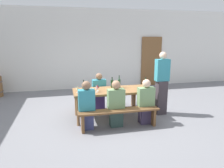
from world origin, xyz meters
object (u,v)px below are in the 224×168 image
object	(u,v)px
bench_near	(119,114)
seated_guest_near_1	(116,105)
wine_glass_3	(87,85)
wine_glass_4	(98,87)
wooden_door	(151,61)
wine_bottle_3	(112,84)
seated_guest_near_0	(87,106)
wine_bottle_2	(145,84)
standing_host	(162,84)
tasting_table	(112,93)
seated_guest_far_0	(99,93)
wine_glass_2	(97,87)
wine_glass_1	(77,88)
wine_bottle_0	(119,83)
wine_bottle_1	(84,88)
seated_guest_near_2	(146,103)
bench_far	(106,97)
wine_glass_0	(146,86)

from	to	relation	value
bench_near	seated_guest_near_1	xyz separation A→B (m)	(-0.04, 0.15, 0.17)
wine_glass_3	wine_glass_4	world-z (taller)	wine_glass_3
wooden_door	wine_bottle_3	world-z (taller)	wooden_door
seated_guest_near_0	seated_guest_near_1	world-z (taller)	seated_guest_near_0
wine_bottle_2	seated_guest_near_1	size ratio (longest dim) A/B	0.27
standing_host	tasting_table	bearing A→B (deg)	-2.12
wine_glass_3	seated_guest_far_0	bearing A→B (deg)	47.72
wine_bottle_3	wine_glass_2	xyz separation A→B (m)	(-0.48, -0.42, 0.02)
wine_bottle_3	standing_host	size ratio (longest dim) A/B	0.17
tasting_table	wine_glass_1	distance (m)	0.91
wine_glass_2	wine_bottle_0	bearing A→B (deg)	27.77
wine_glass_2	wine_bottle_1	bearing A→B (deg)	-172.47
wine_bottle_3	wine_glass_4	distance (m)	0.53
tasting_table	wine_glass_1	bearing A→B (deg)	-174.19
wine_glass_3	seated_guest_near_0	size ratio (longest dim) A/B	0.16
seated_guest_near_2	seated_guest_near_0	bearing A→B (deg)	90.00
bench_far	wine_glass_0	size ratio (longest dim) A/B	11.53
bench_near	wine_glass_3	bearing A→B (deg)	125.19
wine_glass_1	wine_bottle_2	bearing A→B (deg)	2.20
tasting_table	seated_guest_near_1	xyz separation A→B (m)	(-0.04, -0.56, -0.15)
wooden_door	wine_glass_4	distance (m)	4.51
wine_glass_0	seated_guest_near_1	bearing A→B (deg)	-161.10
seated_guest_far_0	wine_glass_2	bearing A→B (deg)	-13.90
wine_bottle_1	wine_glass_3	distance (m)	0.39
seated_guest_near_2	seated_guest_far_0	world-z (taller)	same
seated_guest_near_0	seated_guest_near_1	xyz separation A→B (m)	(0.69, 0.00, -0.01)
wine_bottle_2	wine_glass_4	size ratio (longest dim) A/B	1.84
seated_guest_far_0	wine_bottle_1	bearing A→B (deg)	-32.89
wine_bottle_2	wine_bottle_3	world-z (taller)	wine_bottle_2
wine_bottle_3	wine_bottle_2	bearing A→B (deg)	-17.49
wine_bottle_1	seated_guest_near_2	xyz separation A→B (m)	(1.46, -0.35, -0.36)
wine_glass_1	seated_guest_near_0	size ratio (longest dim) A/B	0.15
seated_guest_near_1	wine_glass_3	bearing A→B (deg)	38.69
wine_glass_1	seated_guest_near_2	distance (m)	1.70
seated_guest_near_2	bench_far	bearing A→B (deg)	29.06
wine_bottle_0	wine_glass_4	world-z (taller)	wine_bottle_0
bench_near	wine_bottle_3	bearing A→B (deg)	86.40
wooden_door	wine_glass_1	bearing A→B (deg)	-134.73
wine_bottle_2	standing_host	xyz separation A→B (m)	(0.46, -0.03, -0.03)
wine_glass_2	seated_guest_near_0	distance (m)	0.60
tasting_table	wine_glass_2	bearing A→B (deg)	-157.94
wooden_door	wine_bottle_0	distance (m)	3.96
wooden_door	seated_guest_near_2	xyz separation A→B (m)	(-1.84, -3.94, -0.53)
wooden_door	wine_glass_3	world-z (taller)	wooden_door
seated_guest_near_2	tasting_table	bearing A→B (deg)	51.55
wine_bottle_1	wine_bottle_2	xyz separation A→B (m)	(1.65, 0.19, -0.01)
bench_near	seated_guest_near_0	distance (m)	0.76
wine_bottle_3	seated_guest_near_0	distance (m)	1.17
wine_bottle_1	wine_glass_1	size ratio (longest dim) A/B	1.92
bench_near	seated_guest_near_2	size ratio (longest dim) A/B	1.71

